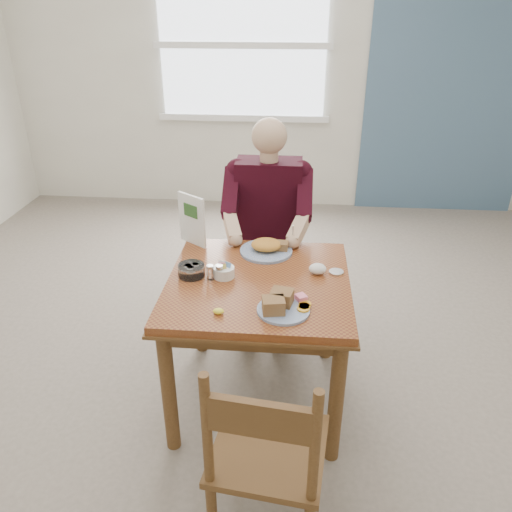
# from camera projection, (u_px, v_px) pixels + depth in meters

# --- Properties ---
(floor) EXTENTS (6.00, 6.00, 0.00)m
(floor) POSITION_uv_depth(u_px,v_px,m) (258.00, 395.00, 2.82)
(floor) COLOR #685E54
(floor) RESTS_ON ground
(wall_back) EXTENTS (5.50, 0.00, 5.50)m
(wall_back) POSITION_uv_depth(u_px,v_px,m) (284.00, 68.00, 4.83)
(wall_back) COLOR silver
(wall_back) RESTS_ON ground
(accent_panel) EXTENTS (1.60, 0.02, 2.80)m
(accent_panel) POSITION_uv_depth(u_px,v_px,m) (454.00, 70.00, 4.69)
(accent_panel) COLOR #44637F
(accent_panel) RESTS_ON ground
(lemon_wedge) EXTENTS (0.06, 0.05, 0.03)m
(lemon_wedge) POSITION_uv_depth(u_px,v_px,m) (218.00, 311.00, 2.20)
(lemon_wedge) COLOR #FFF235
(lemon_wedge) RESTS_ON table
(napkin) EXTENTS (0.11, 0.10, 0.06)m
(napkin) POSITION_uv_depth(u_px,v_px,m) (318.00, 269.00, 2.52)
(napkin) COLOR white
(napkin) RESTS_ON table
(metal_dish) EXTENTS (0.09, 0.09, 0.01)m
(metal_dish) POSITION_uv_depth(u_px,v_px,m) (336.00, 272.00, 2.53)
(metal_dish) COLOR silver
(metal_dish) RESTS_ON table
(window) EXTENTS (1.72, 0.04, 1.42)m
(window) POSITION_uv_depth(u_px,v_px,m) (242.00, 45.00, 4.74)
(window) COLOR white
(window) RESTS_ON wall_back
(table) EXTENTS (0.92, 0.92, 0.75)m
(table) POSITION_uv_depth(u_px,v_px,m) (258.00, 299.00, 2.52)
(table) COLOR brown
(table) RESTS_ON ground
(chair_far) EXTENTS (0.42, 0.42, 0.95)m
(chair_far) POSITION_uv_depth(u_px,v_px,m) (268.00, 255.00, 3.30)
(chair_far) COLOR brown
(chair_far) RESTS_ON ground
(chair_near) EXTENTS (0.47, 0.47, 0.95)m
(chair_near) POSITION_uv_depth(u_px,v_px,m) (267.00, 457.00, 1.85)
(chair_near) COLOR brown
(chair_near) RESTS_ON ground
(diner) EXTENTS (0.53, 0.56, 1.39)m
(diner) POSITION_uv_depth(u_px,v_px,m) (268.00, 214.00, 3.07)
(diner) COLOR gray
(diner) RESTS_ON chair_far
(near_plate) EXTENTS (0.25, 0.24, 0.08)m
(near_plate) POSITION_uv_depth(u_px,v_px,m) (281.00, 305.00, 2.22)
(near_plate) COLOR white
(near_plate) RESTS_ON table
(far_plate) EXTENTS (0.31, 0.31, 0.08)m
(far_plate) POSITION_uv_depth(u_px,v_px,m) (267.00, 248.00, 2.73)
(far_plate) COLOR white
(far_plate) RESTS_ON table
(caddy) EXTENTS (0.13, 0.13, 0.08)m
(caddy) POSITION_uv_depth(u_px,v_px,m) (224.00, 272.00, 2.49)
(caddy) COLOR white
(caddy) RESTS_ON table
(shakers) EXTENTS (0.08, 0.04, 0.08)m
(shakers) POSITION_uv_depth(u_px,v_px,m) (215.00, 272.00, 2.46)
(shakers) COLOR white
(shakers) RESTS_ON table
(creamer) EXTENTS (0.14, 0.14, 0.06)m
(creamer) POSITION_uv_depth(u_px,v_px,m) (191.00, 270.00, 2.49)
(creamer) COLOR white
(creamer) RESTS_ON table
(menu) EXTENTS (0.17, 0.13, 0.29)m
(menu) POSITION_uv_depth(u_px,v_px,m) (192.00, 219.00, 2.78)
(menu) COLOR white
(menu) RESTS_ON table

